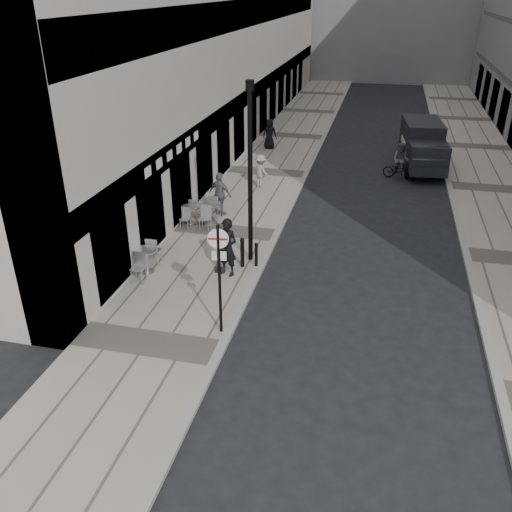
{
  "coord_description": "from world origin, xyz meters",
  "views": [
    {
      "loc": [
        3.63,
        -8.33,
        8.8
      ],
      "look_at": [
        0.26,
        5.96,
        1.4
      ],
      "focal_mm": 38.0,
      "sensor_mm": 36.0,
      "label": 1
    }
  ],
  "objects_px": {
    "sign_post": "(219,266)",
    "panel_van": "(423,143)",
    "lamppost": "(250,166)",
    "walking_man": "(227,247)",
    "cyclist": "(400,165)"
  },
  "relations": [
    {
      "from": "sign_post",
      "to": "panel_van",
      "type": "height_order",
      "value": "sign_post"
    },
    {
      "from": "panel_van",
      "to": "lamppost",
      "type": "bearing_deg",
      "value": -121.8
    },
    {
      "from": "sign_post",
      "to": "panel_van",
      "type": "xyz_separation_m",
      "value": [
        5.9,
        17.13,
        -0.85
      ]
    },
    {
      "from": "sign_post",
      "to": "lamppost",
      "type": "bearing_deg",
      "value": 86.45
    },
    {
      "from": "walking_man",
      "to": "lamppost",
      "type": "distance_m",
      "value": 2.75
    },
    {
      "from": "walking_man",
      "to": "panel_van",
      "type": "height_order",
      "value": "panel_van"
    },
    {
      "from": "walking_man",
      "to": "cyclist",
      "type": "distance_m",
      "value": 13.0
    },
    {
      "from": "panel_van",
      "to": "cyclist",
      "type": "bearing_deg",
      "value": -122.69
    },
    {
      "from": "lamppost",
      "to": "panel_van",
      "type": "bearing_deg",
      "value": 63.97
    },
    {
      "from": "lamppost",
      "to": "panel_van",
      "type": "distance_m",
      "value": 14.22
    },
    {
      "from": "sign_post",
      "to": "cyclist",
      "type": "distance_m",
      "value": 15.82
    },
    {
      "from": "panel_van",
      "to": "cyclist",
      "type": "distance_m",
      "value": 2.48
    },
    {
      "from": "panel_van",
      "to": "cyclist",
      "type": "xyz_separation_m",
      "value": [
        -1.09,
        -2.14,
        -0.62
      ]
    },
    {
      "from": "sign_post",
      "to": "panel_van",
      "type": "relative_size",
      "value": 0.62
    },
    {
      "from": "panel_van",
      "to": "cyclist",
      "type": "relative_size",
      "value": 2.82
    }
  ]
}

